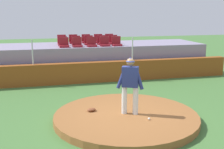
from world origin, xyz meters
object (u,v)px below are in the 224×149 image
at_px(stadium_chair_4, 117,43).
at_px(stadium_chair_10, 62,41).
at_px(stadium_chair_2, 92,44).
at_px(fielding_glove, 92,110).
at_px(baseball, 149,119).
at_px(stadium_chair_12, 86,40).
at_px(stadium_chair_5, 62,43).
at_px(stadium_chair_6, 76,42).
at_px(stadium_chair_1, 77,44).
at_px(stadium_chair_0, 64,44).
at_px(stadium_chair_9, 113,41).
at_px(stadium_chair_13, 98,40).
at_px(pitcher, 130,81).
at_px(stadium_chair_8, 101,42).
at_px(stadium_chair_14, 109,40).
at_px(stadium_chair_11, 73,41).
at_px(stadium_chair_7, 89,42).
at_px(stadium_chair_3, 105,43).

relative_size(stadium_chair_4, stadium_chair_10, 1.00).
bearing_deg(stadium_chair_2, fielding_glove, 79.66).
bearing_deg(baseball, stadium_chair_12, 93.33).
xyz_separation_m(stadium_chair_5, stadium_chair_12, (1.43, 0.91, 0.00)).
relative_size(stadium_chair_10, stadium_chair_12, 1.00).
bearing_deg(stadium_chair_10, stadium_chair_6, 127.99).
height_order(stadium_chair_1, stadium_chair_5, same).
distance_m(stadium_chair_0, stadium_chair_9, 2.94).
bearing_deg(baseball, stadium_chair_6, 98.72).
bearing_deg(stadium_chair_2, stadium_chair_10, -51.04).
height_order(stadium_chair_6, stadium_chair_13, same).
distance_m(pitcher, fielding_glove, 1.62).
bearing_deg(stadium_chair_1, stadium_chair_8, -150.56).
relative_size(pitcher, stadium_chair_0, 3.69).
height_order(stadium_chair_1, stadium_chair_9, same).
xyz_separation_m(stadium_chair_4, stadium_chair_9, (0.05, 0.88, 0.00)).
bearing_deg(stadium_chair_14, stadium_chair_0, 31.38).
bearing_deg(baseball, stadium_chair_13, 88.65).
bearing_deg(stadium_chair_10, stadium_chair_13, 179.26).
bearing_deg(stadium_chair_4, stadium_chair_2, 0.67).
relative_size(pitcher, stadium_chair_5, 3.69).
bearing_deg(pitcher, stadium_chair_9, 105.36).
bearing_deg(stadium_chair_6, stadium_chair_4, 158.04).
xyz_separation_m(stadium_chair_6, stadium_chair_13, (1.41, 0.87, 0.00)).
bearing_deg(fielding_glove, stadium_chair_8, -121.86).
bearing_deg(fielding_glove, stadium_chair_14, -124.89).
height_order(stadium_chair_0, stadium_chair_14, same).
bearing_deg(baseball, stadium_chair_14, 84.27).
xyz_separation_m(fielding_glove, stadium_chair_12, (1.05, 7.58, 1.54)).
xyz_separation_m(baseball, stadium_chair_11, (-1.25, 8.76, 1.56)).
distance_m(stadium_chair_6, stadium_chair_8, 1.41).
xyz_separation_m(stadium_chair_1, stadium_chair_10, (-0.66, 1.72, 0.00)).
relative_size(stadium_chair_2, stadium_chair_5, 1.00).
distance_m(stadium_chair_2, stadium_chair_7, 0.85).
relative_size(fielding_glove, stadium_chair_13, 0.60).
xyz_separation_m(stadium_chair_6, stadium_chair_7, (0.70, 0.01, 0.00)).
bearing_deg(stadium_chair_9, stadium_chair_11, -21.61).
bearing_deg(stadium_chair_6, baseball, 98.72).
height_order(pitcher, stadium_chair_3, stadium_chair_3).
xyz_separation_m(baseball, stadium_chair_5, (-1.94, 7.86, 1.56)).
xyz_separation_m(stadium_chair_4, stadium_chair_13, (-0.64, 1.70, 0.00)).
bearing_deg(stadium_chair_1, stadium_chair_2, 178.43).
distance_m(baseball, stadium_chair_5, 8.24).
distance_m(stadium_chair_2, stadium_chair_3, 0.70).
distance_m(stadium_chair_11, stadium_chair_14, 2.13).
relative_size(pitcher, stadium_chair_6, 3.69).
bearing_deg(stadium_chair_8, stadium_chair_2, 50.14).
bearing_deg(stadium_chair_4, stadium_chair_1, -0.13).
bearing_deg(stadium_chair_6, stadium_chair_12, -127.49).
xyz_separation_m(stadium_chair_4, stadium_chair_5, (-2.79, 0.83, 0.00)).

